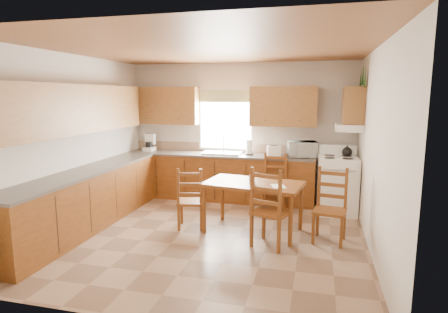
% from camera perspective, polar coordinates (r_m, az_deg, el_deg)
% --- Properties ---
extents(floor, '(4.50, 4.50, 0.00)m').
position_cam_1_polar(floor, '(5.72, -2.24, -11.86)').
color(floor, '#82644C').
rests_on(floor, ground).
extents(ceiling, '(4.50, 4.50, 0.00)m').
position_cam_1_polar(ceiling, '(5.37, -2.43, 16.09)').
color(ceiling, brown).
rests_on(ceiling, floor).
extents(wall_left, '(4.50, 4.50, 0.00)m').
position_cam_1_polar(wall_left, '(6.39, -22.08, 2.20)').
color(wall_left, beige).
rests_on(wall_left, floor).
extents(wall_right, '(4.50, 4.50, 0.00)m').
position_cam_1_polar(wall_right, '(5.22, 22.11, 0.74)').
color(wall_right, beige).
rests_on(wall_right, floor).
extents(wall_back, '(4.50, 4.50, 0.00)m').
position_cam_1_polar(wall_back, '(7.55, 2.51, 3.87)').
color(wall_back, beige).
rests_on(wall_back, floor).
extents(wall_front, '(4.50, 4.50, 0.00)m').
position_cam_1_polar(wall_front, '(3.32, -13.41, -3.41)').
color(wall_front, beige).
rests_on(wall_front, floor).
extents(lower_cab_back, '(3.75, 0.60, 0.88)m').
position_cam_1_polar(lower_cab_back, '(7.49, -0.82, -3.22)').
color(lower_cab_back, brown).
rests_on(lower_cab_back, floor).
extents(lower_cab_left, '(0.60, 3.60, 0.88)m').
position_cam_1_polar(lower_cab_left, '(6.27, -20.15, -6.30)').
color(lower_cab_left, brown).
rests_on(lower_cab_left, floor).
extents(counter_back, '(3.75, 0.63, 0.04)m').
position_cam_1_polar(counter_back, '(7.40, -0.82, 0.26)').
color(counter_back, '#514A45').
rests_on(counter_back, lower_cab_back).
extents(counter_left, '(0.63, 3.60, 0.04)m').
position_cam_1_polar(counter_left, '(6.16, -20.39, -2.18)').
color(counter_left, '#514A45').
rests_on(counter_left, lower_cab_left).
extents(backsplash, '(3.75, 0.01, 0.18)m').
position_cam_1_polar(backsplash, '(7.67, -0.27, 1.40)').
color(backsplash, '#8B6D58').
rests_on(backsplash, counter_back).
extents(upper_cab_back_left, '(1.41, 0.33, 0.75)m').
position_cam_1_polar(upper_cab_back_left, '(7.83, -8.98, 7.66)').
color(upper_cab_back_left, brown).
rests_on(upper_cab_back_left, wall_back).
extents(upper_cab_back_right, '(1.25, 0.33, 0.75)m').
position_cam_1_polar(upper_cab_back_right, '(7.23, 9.04, 7.53)').
color(upper_cab_back_right, brown).
rests_on(upper_cab_back_right, wall_back).
extents(upper_cab_left, '(0.33, 3.60, 0.75)m').
position_cam_1_polar(upper_cab_left, '(6.13, -21.95, 6.68)').
color(upper_cab_left, brown).
rests_on(upper_cab_left, wall_left).
extents(upper_cab_stove, '(0.33, 0.62, 0.62)m').
position_cam_1_polar(upper_cab_stove, '(6.79, 19.08, 7.41)').
color(upper_cab_stove, brown).
rests_on(upper_cab_stove, wall_right).
extents(range_hood, '(0.44, 0.62, 0.12)m').
position_cam_1_polar(range_hood, '(6.81, 18.49, 4.24)').
color(range_hood, white).
rests_on(range_hood, wall_right).
extents(window_frame, '(1.13, 0.02, 1.18)m').
position_cam_1_polar(window_frame, '(7.57, 0.25, 5.41)').
color(window_frame, white).
rests_on(window_frame, wall_back).
extents(window_pane, '(1.05, 0.01, 1.10)m').
position_cam_1_polar(window_pane, '(7.57, 0.24, 5.41)').
color(window_pane, white).
rests_on(window_pane, wall_back).
extents(window_valance, '(1.19, 0.01, 0.24)m').
position_cam_1_polar(window_valance, '(7.53, 0.19, 9.20)').
color(window_valance, '#465F2B').
rests_on(window_valance, wall_back).
extents(sink_basin, '(0.75, 0.45, 0.04)m').
position_cam_1_polar(sink_basin, '(7.38, -0.26, 0.54)').
color(sink_basin, silver).
rests_on(sink_basin, counter_back).
extents(pine_decal_a, '(0.22, 0.22, 0.36)m').
position_cam_1_polar(pine_decal_a, '(6.49, 20.71, 11.50)').
color(pine_decal_a, '#144117').
rests_on(pine_decal_a, wall_right).
extents(pine_decal_b, '(0.22, 0.22, 0.36)m').
position_cam_1_polar(pine_decal_b, '(6.81, 20.43, 11.73)').
color(pine_decal_b, '#144117').
rests_on(pine_decal_b, wall_right).
extents(pine_decal_c, '(0.22, 0.22, 0.36)m').
position_cam_1_polar(pine_decal_c, '(7.13, 20.13, 11.29)').
color(pine_decal_c, '#144117').
rests_on(pine_decal_c, wall_right).
extents(stove, '(0.70, 0.72, 0.98)m').
position_cam_1_polar(stove, '(6.91, 16.84, -4.26)').
color(stove, white).
rests_on(stove, floor).
extents(coffeemaker, '(0.23, 0.27, 0.37)m').
position_cam_1_polar(coffeemaker, '(7.94, -11.33, 2.17)').
color(coffeemaker, white).
rests_on(coffeemaker, counter_back).
extents(paper_towel, '(0.15, 0.15, 0.29)m').
position_cam_1_polar(paper_towel, '(7.29, 3.87, 1.43)').
color(paper_towel, white).
rests_on(paper_towel, counter_back).
extents(toaster, '(0.28, 0.22, 0.20)m').
position_cam_1_polar(toaster, '(7.15, 7.61, 0.82)').
color(toaster, white).
rests_on(toaster, counter_back).
extents(microwave, '(0.55, 0.44, 0.29)m').
position_cam_1_polar(microwave, '(7.14, 11.81, 1.08)').
color(microwave, white).
rests_on(microwave, counter_back).
extents(dining_table, '(1.54, 1.03, 0.77)m').
position_cam_1_polar(dining_table, '(5.76, 4.44, -7.69)').
color(dining_table, brown).
rests_on(dining_table, floor).
extents(chair_near_left, '(0.48, 0.47, 0.97)m').
position_cam_1_polar(chair_near_left, '(5.91, -5.05, -6.26)').
color(chair_near_left, brown).
rests_on(chair_near_left, floor).
extents(chair_near_right, '(0.58, 0.56, 1.11)m').
position_cam_1_polar(chair_near_right, '(5.21, 7.23, -7.63)').
color(chair_near_right, brown).
rests_on(chair_near_right, floor).
extents(chair_far_left, '(0.45, 0.43, 1.03)m').
position_cam_1_polar(chair_far_left, '(6.77, 7.55, -4.03)').
color(chair_far_left, brown).
rests_on(chair_far_left, floor).
extents(chair_far_right, '(0.50, 0.48, 1.04)m').
position_cam_1_polar(chair_far_right, '(5.51, 15.85, -7.32)').
color(chair_far_right, brown).
rests_on(chair_far_right, floor).
extents(table_paper, '(0.25, 0.29, 0.00)m').
position_cam_1_polar(table_paper, '(5.47, 8.26, -4.49)').
color(table_paper, white).
rests_on(table_paper, dining_table).
extents(table_card, '(0.09, 0.02, 0.12)m').
position_cam_1_polar(table_card, '(5.65, 4.30, -3.37)').
color(table_card, white).
rests_on(table_card, dining_table).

